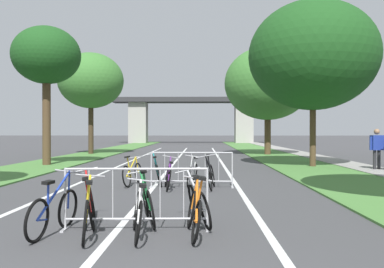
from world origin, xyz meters
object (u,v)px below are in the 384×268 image
Objects in this scene: tree_right_pine_near at (313,56)px; tree_left_oak_near at (91,81)px; bicycle_white_0 at (138,213)px; bicycle_blue_4 at (54,212)px; tree_right_pine_far at (268,83)px; bicycle_yellow_1 at (133,173)px; bicycle_white_10 at (193,174)px; bicycle_teal_8 at (158,173)px; bicycle_black_6 at (211,175)px; bicycle_orange_7 at (194,212)px; crowd_barrier_second at (192,170)px; bicycle_green_5 at (147,202)px; bicycle_purple_9 at (168,177)px; tree_left_oak_mid at (46,57)px; bicycle_silver_2 at (198,204)px; pedestrian_with_backpack at (377,145)px; crowd_barrier_nearest at (136,199)px; bicycle_yellow_11 at (86,213)px.

tree_left_oak_near is at bearing 141.79° from tree_right_pine_near.
bicycle_blue_4 is at bearing 164.73° from bicycle_white_0.
bicycle_white_0 is (-5.62, -22.49, -4.60)m from tree_right_pine_far.
bicycle_white_10 reaches higher than bicycle_yellow_1.
bicycle_white_10 is at bearing -15.85° from bicycle_teal_8.
bicycle_black_6 is at bearing -65.06° from tree_left_oak_near.
bicycle_white_10 is at bearing 86.23° from bicycle_orange_7.
crowd_barrier_second is 1.48× the size of bicycle_white_0.
bicycle_blue_4 is (-1.38, 0.12, -0.00)m from bicycle_white_0.
bicycle_black_6 is (1.25, 4.49, 0.00)m from bicycle_green_5.
tree_left_oak_mid is at bearing 122.06° from bicycle_purple_9.
bicycle_white_0 is 1.31m from bicycle_silver_2.
pedestrian_with_backpack is at bearing -135.60° from bicycle_black_6.
bicycle_black_6 is at bearing 133.23° from bicycle_white_10.
tree_left_oak_mid is 4.03× the size of bicycle_white_0.
bicycle_silver_2 is 1.04× the size of bicycle_purple_9.
crowd_barrier_second reaches higher than bicycle_teal_8.
bicycle_orange_7 reaches higher than bicycle_purple_9.
bicycle_teal_8 is (6.53, -16.65, -4.88)m from tree_left_oak_near.
bicycle_purple_9 is (0.05, 5.39, -0.02)m from bicycle_white_0.
tree_right_pine_far reaches higher than bicycle_purple_9.
crowd_barrier_second is at bearing 25.35° from bicycle_purple_9.
tree_right_pine_far is 4.56× the size of bicycle_blue_4.
bicycle_silver_2 is at bearing -113.66° from tree_right_pine_near.
bicycle_silver_2 is 0.98× the size of bicycle_orange_7.
bicycle_green_5 is (-0.93, 0.09, 0.01)m from bicycle_silver_2.
tree_left_oak_mid is 11.20m from bicycle_white_10.
bicycle_yellow_1 is 1.06× the size of bicycle_black_6.
bicycle_purple_9 is 0.95× the size of bicycle_white_10.
tree_right_pine_near reaches higher than bicycle_orange_7.
bicycle_orange_7 is at bearing 92.30° from bicycle_black_6.
bicycle_yellow_1 is at bearing -138.02° from tree_right_pine_near.
pedestrian_with_backpack is (7.62, 5.17, 0.55)m from crowd_barrier_second.
bicycle_blue_4 is 2.27m from bicycle_orange_7.
tree_left_oak_near is at bearing 103.54° from bicycle_orange_7.
bicycle_silver_2 reaches higher than bicycle_white_10.
crowd_barrier_nearest is at bearing 90.83° from bicycle_white_0.
bicycle_purple_9 is at bearing 83.61° from bicycle_blue_4.
bicycle_blue_4 is at bearing -110.15° from crowd_barrier_second.
bicycle_white_10 is (-5.41, -6.52, -4.78)m from tree_right_pine_near.
tree_left_oak_near is 23.97m from bicycle_silver_2.
bicycle_green_5 is (1.13, -5.24, 0.02)m from bicycle_yellow_1.
bicycle_purple_9 is at bearing 67.07° from bicycle_yellow_11.
tree_right_pine_near is 10.28m from bicycle_teal_8.
tree_left_oak_mid is 4.01× the size of bicycle_silver_2.
bicycle_orange_7 is (-0.38, -5.37, -0.02)m from bicycle_black_6.
tree_right_pine_near is 15.30m from bicycle_yellow_11.
tree_left_oak_near is (-0.44, 9.70, 0.01)m from tree_left_oak_mid.
bicycle_yellow_11 is at bearing -3.90° from bicycle_blue_4.
bicycle_silver_2 is at bearing -102.21° from tree_right_pine_far.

